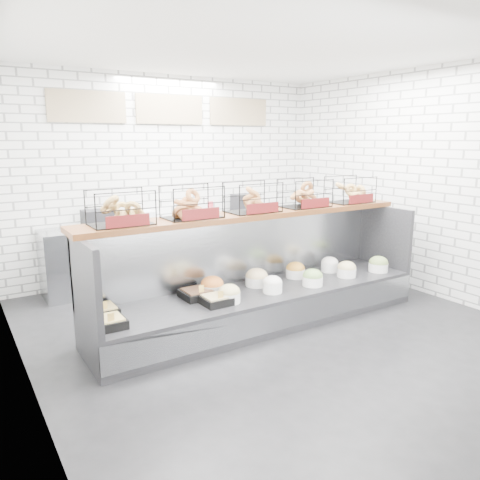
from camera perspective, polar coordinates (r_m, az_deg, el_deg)
ground at (r=5.29m, az=4.66°, el=-10.94°), size 5.50×5.50×0.00m
room_shell at (r=5.35m, az=1.09°, el=12.03°), size 5.02×5.51×3.01m
display_case at (r=5.43m, az=2.57°, el=-6.56°), size 4.00×0.90×1.20m
bagel_shelf at (r=5.33m, az=1.51°, el=4.74°), size 4.10×0.50×0.40m
prep_counter at (r=7.13m, az=-7.12°, el=-0.88°), size 4.00×0.60×1.20m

